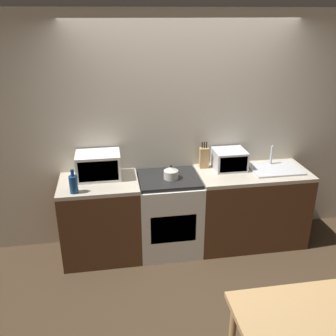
% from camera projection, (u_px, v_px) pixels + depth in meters
% --- Properties ---
extents(ground_plane, '(16.00, 16.00, 0.00)m').
position_uv_depth(ground_plane, '(199.00, 282.00, 3.83)').
color(ground_plane, '#3D2D1E').
extents(wall_back, '(10.00, 0.06, 2.60)m').
position_uv_depth(wall_back, '(182.00, 132.00, 4.24)').
color(wall_back, beige).
rests_on(wall_back, ground_plane).
extents(counter_left_run, '(0.83, 0.62, 0.90)m').
position_uv_depth(counter_left_run, '(101.00, 219.00, 4.11)').
color(counter_left_run, '#4C2D19').
rests_on(counter_left_run, ground_plane).
extents(counter_right_run, '(1.25, 0.62, 0.90)m').
position_uv_depth(counter_right_run, '(250.00, 207.00, 4.37)').
color(counter_right_run, '#4C2D19').
rests_on(counter_right_run, ground_plane).
extents(stove_range, '(0.68, 0.62, 0.90)m').
position_uv_depth(stove_range, '(169.00, 214.00, 4.22)').
color(stove_range, silver).
rests_on(stove_range, ground_plane).
extents(kettle, '(0.16, 0.16, 0.16)m').
position_uv_depth(kettle, '(171.00, 173.00, 3.99)').
color(kettle, beige).
rests_on(kettle, stove_range).
extents(microwave, '(0.47, 0.34, 0.28)m').
position_uv_depth(microwave, '(98.00, 165.00, 3.99)').
color(microwave, silver).
rests_on(microwave, counter_left_run).
extents(bottle, '(0.08, 0.08, 0.25)m').
position_uv_depth(bottle, '(73.00, 184.00, 3.67)').
color(bottle, navy).
rests_on(bottle, counter_left_run).
extents(knife_block, '(0.10, 0.08, 0.31)m').
position_uv_depth(knife_block, '(204.00, 158.00, 4.25)').
color(knife_block, tan).
rests_on(knife_block, counter_right_run).
extents(toaster_oven, '(0.35, 0.32, 0.22)m').
position_uv_depth(toaster_oven, '(229.00, 160.00, 4.23)').
color(toaster_oven, silver).
rests_on(toaster_oven, counter_right_run).
extents(sink_basin, '(0.56, 0.40, 0.24)m').
position_uv_depth(sink_basin, '(275.00, 169.00, 4.23)').
color(sink_basin, silver).
rests_on(sink_basin, counter_right_run).
extents(dining_table, '(0.90, 0.65, 0.77)m').
position_uv_depth(dining_table, '(306.00, 332.00, 2.40)').
color(dining_table, tan).
rests_on(dining_table, ground_plane).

